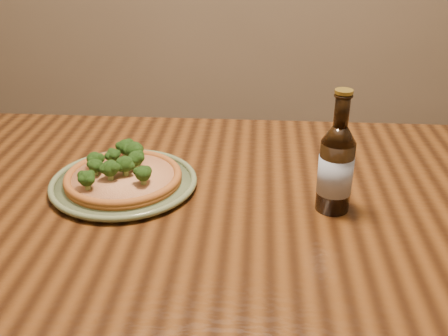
# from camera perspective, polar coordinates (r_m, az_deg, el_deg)

# --- Properties ---
(table) EXTENTS (1.60, 0.90, 0.75)m
(table) POSITION_cam_1_polar(r_m,az_deg,el_deg) (1.21, -8.31, -6.46)
(table) COLOR #4D2A10
(table) RESTS_ON ground
(plate) EXTENTS (0.33, 0.33, 0.02)m
(plate) POSITION_cam_1_polar(r_m,az_deg,el_deg) (1.19, -10.85, -1.56)
(plate) COLOR #61704D
(plate) RESTS_ON table
(pizza) EXTENTS (0.26, 0.26, 0.07)m
(pizza) POSITION_cam_1_polar(r_m,az_deg,el_deg) (1.18, -10.98, -0.73)
(pizza) COLOR #9C5823
(pizza) RESTS_ON plate
(beer_bottle) EXTENTS (0.07, 0.07, 0.26)m
(beer_bottle) POSITION_cam_1_polar(r_m,az_deg,el_deg) (1.07, 12.08, 0.06)
(beer_bottle) COLOR black
(beer_bottle) RESTS_ON table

